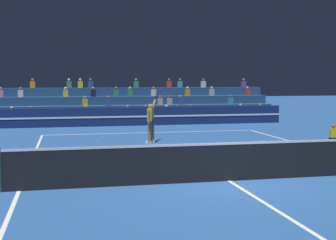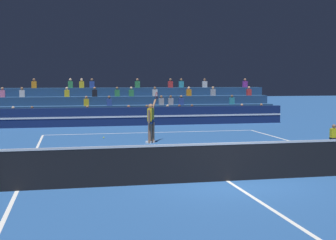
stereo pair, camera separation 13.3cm
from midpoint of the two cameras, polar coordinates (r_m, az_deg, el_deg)
ground_plane at (r=12.98m, az=7.15°, el=-7.38°), size 120.00×120.00×0.00m
court_lines at (r=12.98m, az=7.15°, el=-7.36°), size 11.10×23.90×0.01m
tennis_net at (r=12.87m, az=7.18°, el=-5.01°), size 12.00×0.10×1.10m
sponsor_banner_wall at (r=28.14m, az=-3.62°, el=0.45°), size 18.00×0.26×1.10m
bleacher_stand at (r=31.25m, az=-4.50°, el=1.42°), size 18.69×3.80×2.83m
ball_kid_courtside at (r=21.35m, az=19.32°, el=-1.86°), size 0.30×0.36×0.84m
tennis_player at (r=20.33m, az=-2.28°, el=-0.08°), size 0.77×1.24×2.25m
tennis_ball at (r=22.20m, az=-8.07°, el=-2.15°), size 0.07×0.07×0.07m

